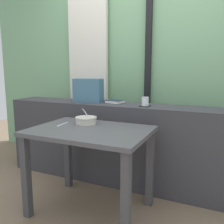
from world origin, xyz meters
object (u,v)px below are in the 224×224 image
(juice_glass, at_px, (145,102))
(throw_pillow, at_px, (88,90))
(breakfast_table, at_px, (90,144))
(coaster_square, at_px, (145,106))
(closed_book, at_px, (115,102))
(soup_bowl, at_px, (86,120))
(fork_utensil, at_px, (63,124))

(juice_glass, height_order, throw_pillow, throw_pillow)
(breakfast_table, height_order, coaster_square, coaster_square)
(coaster_square, relative_size, closed_book, 0.49)
(breakfast_table, relative_size, soup_bowl, 5.00)
(throw_pillow, bearing_deg, closed_book, 7.01)
(coaster_square, distance_m, juice_glass, 0.04)
(juice_glass, bearing_deg, breakfast_table, -117.21)
(closed_book, height_order, soup_bowl, closed_book)
(breakfast_table, xyz_separation_m, juice_glass, (0.30, 0.58, 0.30))
(breakfast_table, relative_size, closed_book, 4.79)
(fork_utensil, bearing_deg, throw_pillow, 91.91)
(closed_book, bearing_deg, throw_pillow, -172.99)
(breakfast_table, height_order, closed_book, closed_book)
(coaster_square, bearing_deg, juice_glass, 90.00)
(throw_pillow, bearing_deg, juice_glass, -4.32)
(breakfast_table, height_order, juice_glass, juice_glass)
(throw_pillow, relative_size, soup_bowl, 1.63)
(juice_glass, relative_size, soup_bowl, 0.46)
(breakfast_table, distance_m, closed_book, 0.72)
(soup_bowl, relative_size, fork_utensil, 1.15)
(breakfast_table, xyz_separation_m, fork_utensil, (-0.31, 0.04, 0.13))
(breakfast_table, height_order, fork_utensil, fork_utensil)
(closed_book, height_order, fork_utensil, closed_book)
(fork_utensil, bearing_deg, closed_book, 64.52)
(coaster_square, bearing_deg, fork_utensil, -138.52)
(throw_pillow, bearing_deg, soup_bowl, -62.57)
(soup_bowl, bearing_deg, breakfast_table, -50.19)
(coaster_square, distance_m, fork_utensil, 0.82)
(closed_book, bearing_deg, coaster_square, -13.50)
(soup_bowl, height_order, fork_utensil, soup_bowl)
(closed_book, xyz_separation_m, fork_utensil, (-0.24, -0.62, -0.14))
(soup_bowl, xyz_separation_m, fork_utensil, (-0.18, -0.11, -0.03))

